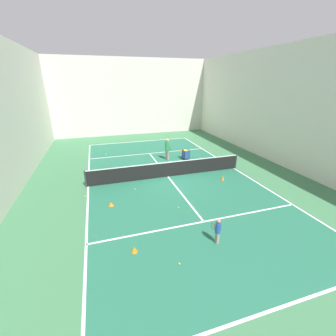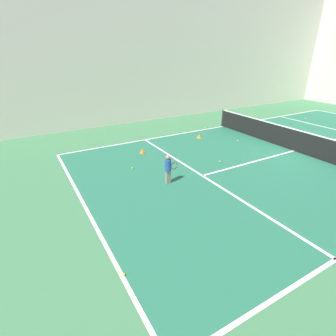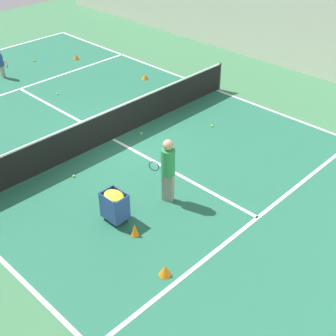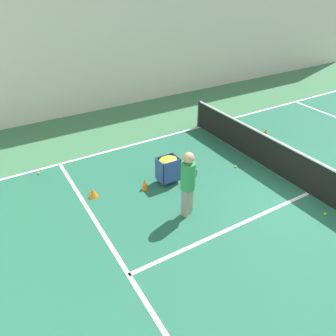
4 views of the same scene
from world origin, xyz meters
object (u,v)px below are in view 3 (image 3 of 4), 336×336
Objects in this scene: player_near_baseline at (1,62)px; training_cone_1 at (165,270)px; tennis_net at (112,124)px; ball_cart at (114,202)px; coach_at_net at (168,167)px; training_cone_0 at (135,230)px.

player_near_baseline reaches higher than training_cone_1.
tennis_net reaches higher than training_cone_1.
tennis_net is 6.00m from training_cone_1.
training_cone_1 is at bearing 78.17° from ball_cart.
coach_at_net is (1.02, 3.40, 0.48)m from tennis_net.
coach_at_net is (1.16, 10.37, 0.39)m from player_near_baseline.
player_near_baseline is at bearing -104.04° from training_cone_0.
tennis_net is at bearing -119.65° from training_cone_1.
player_near_baseline is 10.38m from ball_cart.
training_cone_0 is at bearing -106.23° from training_cone_1.
tennis_net is 3.58m from coach_at_net.
tennis_net reaches higher than ball_cart.
player_near_baseline is 1.34× the size of ball_cart.
player_near_baseline is 11.13m from training_cone_0.
tennis_net is at bearing -123.85° from training_cone_0.
tennis_net is 5.94× the size of coach_at_net.
ball_cart reaches higher than training_cone_1.
coach_at_net is at bearing 167.31° from ball_cart.
coach_at_net is at bearing 73.32° from tennis_net.
ball_cart is at bearing -93.28° from training_cone_0.
coach_at_net is at bearing -165.06° from training_cone_0.
training_cone_0 is at bearing 86.72° from ball_cart.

